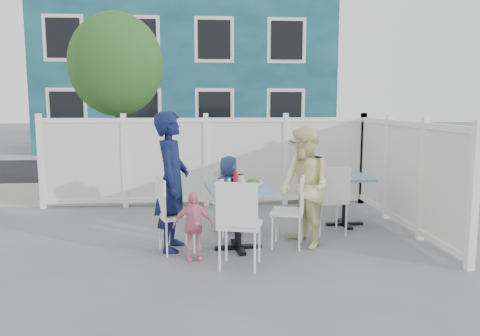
{
  "coord_description": "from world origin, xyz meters",
  "views": [
    {
      "loc": [
        0.03,
        -6.01,
        1.85
      ],
      "look_at": [
        0.53,
        0.18,
        0.99
      ],
      "focal_mm": 35.0,
      "sensor_mm": 36.0,
      "label": 1
    }
  ],
  "objects": [
    {
      "name": "toddler",
      "position": [
        -0.09,
        -0.59,
        0.41
      ],
      "size": [
        0.51,
        0.28,
        0.83
      ],
      "primitive_type": "imported",
      "rotation": [
        0.0,
        0.0,
        0.17
      ],
      "color": "pink",
      "rests_on": "ground"
    },
    {
      "name": "chair_left",
      "position": [
        -0.38,
        -0.27,
        0.55
      ],
      "size": [
        0.52,
        0.53,
        0.94
      ],
      "rotation": [
        0.0,
        0.0,
        -1.25
      ],
      "color": "white",
      "rests_on": "ground"
    },
    {
      "name": "street",
      "position": [
        0.0,
        7.5,
        0.0
      ],
      "size": [
        24.0,
        5.0,
        0.01
      ],
      "primitive_type": "cube",
      "color": "black",
      "rests_on": "ground"
    },
    {
      "name": "potted_shrub_a",
      "position": [
        -0.23,
        3.1,
        0.81
      ],
      "size": [
        1.14,
        1.14,
        1.63
      ],
      "primitive_type": "imported",
      "rotation": [
        0.0,
        0.0,
        5.02
      ],
      "color": "#274B1E",
      "rests_on": "ground"
    },
    {
      "name": "salad_bowl",
      "position": [
        0.66,
        -0.23,
        0.84
      ],
      "size": [
        0.26,
        0.26,
        0.06
      ],
      "primitive_type": "imported",
      "color": "white",
      "rests_on": "main_table"
    },
    {
      "name": "ground",
      "position": [
        0.0,
        0.0,
        0.0
      ],
      "size": [
        80.0,
        80.0,
        0.0
      ],
      "primitive_type": "plane",
      "color": "slate"
    },
    {
      "name": "chair_right",
      "position": [
        1.2,
        -0.18,
        0.55
      ],
      "size": [
        0.52,
        0.53,
        0.94
      ],
      "rotation": [
        0.0,
        0.0,
        1.27
      ],
      "color": "white",
      "rests_on": "ground"
    },
    {
      "name": "woman",
      "position": [
        1.35,
        -0.15,
        0.78
      ],
      "size": [
        0.81,
        0.91,
        1.56
      ],
      "primitive_type": "imported",
      "rotation": [
        0.0,
        0.0,
        -1.23
      ],
      "color": "#F2EF5A",
      "rests_on": "ground"
    },
    {
      "name": "chair_spare",
      "position": [
        1.84,
        0.33,
        0.57
      ],
      "size": [
        0.48,
        0.47,
        0.98
      ],
      "rotation": [
        0.0,
        0.0,
        0.08
      ],
      "color": "white",
      "rests_on": "ground"
    },
    {
      "name": "fence_back",
      "position": [
        0.1,
        2.4,
        0.78
      ],
      "size": [
        5.86,
        0.08,
        1.6
      ],
      "color": "white",
      "rests_on": "ground"
    },
    {
      "name": "far_sidewalk",
      "position": [
        0.0,
        10.6,
        0.01
      ],
      "size": [
        24.0,
        1.6,
        0.01
      ],
      "primitive_type": "cube",
      "color": "gray",
      "rests_on": "ground"
    },
    {
      "name": "potted_shrub_b",
      "position": [
        1.98,
        3.0,
        0.78
      ],
      "size": [
        1.86,
        1.83,
        1.56
      ],
      "primitive_type": "imported",
      "rotation": [
        0.0,
        0.0,
        0.69
      ],
      "color": "#274B1E",
      "rests_on": "ground"
    },
    {
      "name": "main_table",
      "position": [
        0.48,
        -0.22,
        0.63
      ],
      "size": [
        0.85,
        0.85,
        0.81
      ],
      "rotation": [
        0.0,
        0.0,
        0.12
      ],
      "color": "#4C6F93",
      "rests_on": "ground"
    },
    {
      "name": "man",
      "position": [
        -0.36,
        -0.16,
        0.88
      ],
      "size": [
        0.5,
        0.69,
        1.76
      ],
      "primitive_type": "imported",
      "rotation": [
        0.0,
        0.0,
        1.45
      ],
      "color": "#0E173B",
      "rests_on": "ground"
    },
    {
      "name": "fence_right",
      "position": [
        3.0,
        0.6,
        0.78
      ],
      "size": [
        0.08,
        3.66,
        1.6
      ],
      "rotation": [
        0.0,
        0.0,
        1.57
      ],
      "color": "white",
      "rests_on": "ground"
    },
    {
      "name": "coffee_cup_a",
      "position": [
        0.26,
        -0.25,
        0.87
      ],
      "size": [
        0.08,
        0.08,
        0.11
      ],
      "primitive_type": "cylinder",
      "color": "beige",
      "rests_on": "main_table"
    },
    {
      "name": "chair_back",
      "position": [
        0.38,
        0.62,
        0.52
      ],
      "size": [
        0.53,
        0.52,
        0.9
      ],
      "rotation": [
        0.0,
        0.0,
        3.53
      ],
      "color": "white",
      "rests_on": "ground"
    },
    {
      "name": "plate_side",
      "position": [
        0.29,
        -0.11,
        0.82
      ],
      "size": [
        0.23,
        0.23,
        0.02
      ],
      "primitive_type": "cylinder",
      "color": "white",
      "rests_on": "main_table"
    },
    {
      "name": "boy",
      "position": [
        0.41,
        0.71,
        0.55
      ],
      "size": [
        0.56,
        0.38,
        1.1
      ],
      "primitive_type": "imported",
      "rotation": [
        0.0,
        0.0,
        3.09
      ],
      "color": "navy",
      "rests_on": "ground"
    },
    {
      "name": "pepper_shaker",
      "position": [
        0.42,
        0.05,
        0.84
      ],
      "size": [
        0.03,
        0.03,
        0.07
      ],
      "primitive_type": "cylinder",
      "color": "black",
      "rests_on": "main_table"
    },
    {
      "name": "plate_main",
      "position": [
        0.44,
        -0.4,
        0.82
      ],
      "size": [
        0.25,
        0.25,
        0.02
      ],
      "primitive_type": "cylinder",
      "color": "white",
      "rests_on": "main_table"
    },
    {
      "name": "coffee_cup_b",
      "position": [
        0.53,
        0.0,
        0.87
      ],
      "size": [
        0.08,
        0.08,
        0.12
      ],
      "primitive_type": "cylinder",
      "color": "beige",
      "rests_on": "main_table"
    },
    {
      "name": "ketchup_bottle",
      "position": [
        0.45,
        -0.16,
        0.9
      ],
      "size": [
        0.05,
        0.05,
        0.17
      ],
      "primitive_type": "cylinder",
      "color": "#A80F1C",
      "rests_on": "main_table"
    },
    {
      "name": "spare_table",
      "position": [
        2.19,
        0.82,
        0.59
      ],
      "size": [
        0.73,
        0.73,
        0.76
      ],
      "rotation": [
        0.0,
        0.0,
        0.02
      ],
      "color": "#4C6F93",
      "rests_on": "ground"
    },
    {
      "name": "tree",
      "position": [
        -1.6,
        3.3,
        2.59
      ],
      "size": [
        1.8,
        1.62,
        3.59
      ],
      "color": "#382316",
      "rests_on": "ground"
    },
    {
      "name": "building",
      "position": [
        -0.5,
        14.0,
        3.0
      ],
      "size": [
        11.0,
        6.0,
        6.0
      ],
      "color": "navy",
      "rests_on": "ground"
    },
    {
      "name": "near_sidewalk",
      "position": [
        0.0,
        3.8,
        0.01
      ],
      "size": [
        24.0,
        2.6,
        0.01
      ],
      "primitive_type": "cube",
      "color": "gray",
      "rests_on": "ground"
    },
    {
      "name": "salt_shaker",
      "position": [
        0.38,
        -0.01,
        0.85
      ],
      "size": [
        0.03,
        0.03,
        0.07
      ],
      "primitive_type": "cylinder",
      "color": "white",
      "rests_on": "main_table"
    },
    {
      "name": "utility_cabinet",
      "position": [
        -2.84,
        4.0,
        0.61
      ],
      "size": [
        0.65,
        0.47,
        1.21
      ],
      "primitive_type": "cube",
      "rotation": [
        0.0,
        0.0,
        -0.0
      ],
      "color": "yellow",
      "rests_on": "ground"
    },
    {
      "name": "chair_near",
      "position": [
        0.42,
        -0.97,
        0.59
      ],
      "size": [
        0.55,
        0.54,
        1.01
      ],
      "rotation": [
        0.0,
        0.0,
        -0.25
      ],
      "color": "white",
      "rests_on": "ground"
    }
  ]
}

